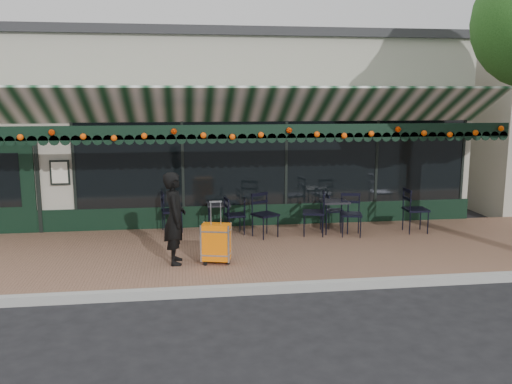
{
  "coord_description": "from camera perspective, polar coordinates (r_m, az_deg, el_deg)",
  "views": [
    {
      "loc": [
        -1.02,
        -8.39,
        3.18
      ],
      "look_at": [
        0.36,
        1.6,
        1.38
      ],
      "focal_mm": 38.0,
      "sensor_mm": 36.0,
      "label": 1
    }
  ],
  "objects": [
    {
      "name": "chair_b_left",
      "position": [
        12.04,
        -2.04,
        -2.5
      ],
      "size": [
        0.43,
        0.43,
        0.8
      ],
      "primitive_type": null,
      "rotation": [
        0.0,
        0.0,
        -1.65
      ],
      "color": "black",
      "rests_on": "sidewalk"
    },
    {
      "name": "woman",
      "position": [
        9.91,
        -8.55,
        -2.74
      ],
      "size": [
        0.42,
        0.62,
        1.68
      ],
      "primitive_type": "imported",
      "rotation": [
        0.0,
        0.0,
        1.6
      ],
      "color": "black",
      "rests_on": "sidewalk"
    },
    {
      "name": "suitcase",
      "position": [
        9.91,
        -4.22,
        -5.37
      ],
      "size": [
        0.56,
        0.4,
        1.15
      ],
      "rotation": [
        0.0,
        0.0,
        -0.25
      ],
      "color": "orange",
      "rests_on": "sidewalk"
    },
    {
      "name": "cafe_table_b",
      "position": [
        12.2,
        -3.96,
        -1.52
      ],
      "size": [
        0.52,
        0.52,
        0.64
      ],
      "color": "black",
      "rests_on": "sidewalk"
    },
    {
      "name": "chair_a_left",
      "position": [
        11.93,
        6.08,
        -2.2
      ],
      "size": [
        0.59,
        0.59,
        0.99
      ],
      "primitive_type": null,
      "rotation": [
        0.0,
        0.0,
        -1.8
      ],
      "color": "black",
      "rests_on": "sidewalk"
    },
    {
      "name": "chair_a_extra",
      "position": [
        12.62,
        16.48,
        -1.83
      ],
      "size": [
        0.52,
        0.52,
        1.01
      ],
      "primitive_type": null,
      "rotation": [
        0.0,
        0.0,
        1.54
      ],
      "color": "black",
      "rests_on": "sidewalk"
    },
    {
      "name": "chair_b_front",
      "position": [
        11.7,
        0.97,
        -2.44
      ],
      "size": [
        0.65,
        0.65,
        0.96
      ],
      "primitive_type": null,
      "rotation": [
        0.0,
        0.0,
        0.5
      ],
      "color": "black",
      "rests_on": "sidewalk"
    },
    {
      "name": "restaurant_building",
      "position": [
        16.28,
        -4.29,
        6.9
      ],
      "size": [
        12.0,
        9.6,
        4.5
      ],
      "color": "#A7A491",
      "rests_on": "ground"
    },
    {
      "name": "chair_a_right",
      "position": [
        12.65,
        8.3,
        -1.98
      ],
      "size": [
        0.43,
        0.43,
        0.8
      ],
      "primitive_type": null,
      "rotation": [
        0.0,
        0.0,
        1.49
      ],
      "color": "black",
      "rests_on": "sidewalk"
    },
    {
      "name": "chair_a_front",
      "position": [
        11.98,
        9.97,
        -2.38
      ],
      "size": [
        0.55,
        0.55,
        0.93
      ],
      "primitive_type": null,
      "rotation": [
        0.0,
        0.0,
        -0.21
      ],
      "color": "black",
      "rests_on": "sidewalk"
    },
    {
      "name": "curb",
      "position": [
        8.93,
        -0.83,
        -10.22
      ],
      "size": [
        18.0,
        0.16,
        0.15
      ],
      "primitive_type": "cube",
      "color": "#9E9E99",
      "rests_on": "ground"
    },
    {
      "name": "sidewalk",
      "position": [
        10.89,
        -2.18,
        -6.44
      ],
      "size": [
        18.0,
        4.0,
        0.15
      ],
      "primitive_type": "cube",
      "color": "brown",
      "rests_on": "ground"
    },
    {
      "name": "ground",
      "position": [
        9.03,
        -0.9,
        -10.49
      ],
      "size": [
        80.0,
        80.0,
        0.0
      ],
      "primitive_type": "plane",
      "color": "black",
      "rests_on": "ground"
    },
    {
      "name": "cafe_table_a",
      "position": [
        12.2,
        8.25,
        -1.23
      ],
      "size": [
        0.58,
        0.58,
        0.72
      ],
      "color": "black",
      "rests_on": "sidewalk"
    },
    {
      "name": "chair_b_right",
      "position": [
        11.96,
        -2.27,
        -2.48
      ],
      "size": [
        0.49,
        0.49,
        0.84
      ],
      "primitive_type": null,
      "rotation": [
        0.0,
        0.0,
        1.75
      ],
      "color": "black",
      "rests_on": "sidewalk"
    },
    {
      "name": "chair_solo",
      "position": [
        12.31,
        -8.84,
        -2.01
      ],
      "size": [
        0.53,
        0.53,
        0.93
      ],
      "primitive_type": null,
      "rotation": [
        0.0,
        0.0,
        1.72
      ],
      "color": "black",
      "rests_on": "sidewalk"
    }
  ]
}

